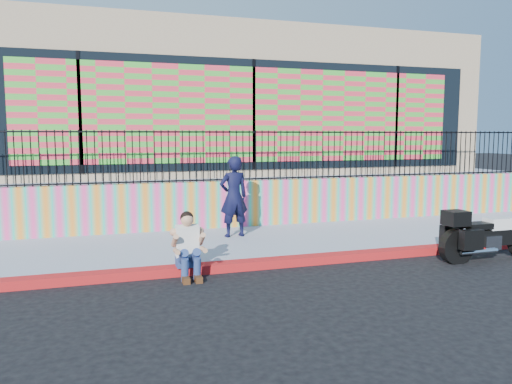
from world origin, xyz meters
name	(u,v)px	position (x,y,z in m)	size (l,w,h in m)	color
ground	(320,263)	(0.00, 0.00, 0.00)	(90.00, 90.00, 0.00)	black
red_curb	(320,259)	(0.00, 0.00, 0.07)	(16.00, 0.30, 0.15)	maroon
sidewalk	(288,241)	(0.00, 1.65, 0.07)	(16.00, 3.00, 0.15)	#8C93A8
mural_wall	(264,203)	(0.00, 3.25, 0.70)	(16.00, 0.20, 1.10)	#FF4391
metal_fence	(264,155)	(0.00, 3.25, 1.85)	(15.80, 0.04, 1.20)	black
elevated_platform	(217,186)	(0.00, 8.35, 0.62)	(16.00, 10.00, 1.25)	#8C93A8
storefront_building	(218,107)	(0.00, 8.13, 3.25)	(14.00, 8.06, 4.00)	tan
police_motorcycle	(489,232)	(3.08, -0.77, 0.55)	(2.09, 0.69, 1.30)	black
police_officer	(234,197)	(-1.08, 2.11, 1.02)	(0.64, 0.42, 1.74)	black
seated_man	(189,251)	(-2.47, -0.24, 0.45)	(0.54, 0.71, 1.06)	navy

